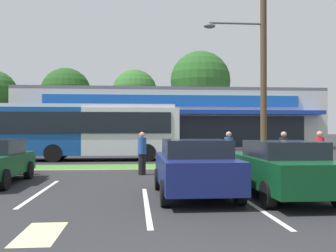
# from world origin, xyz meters

# --- Properties ---
(grass_median) EXTENTS (56.00, 2.20, 0.12)m
(grass_median) POSITION_xyz_m (0.00, 14.00, 0.06)
(grass_median) COLOR #427A2D
(grass_median) RESTS_ON ground_plane
(curb_lip) EXTENTS (56.00, 0.24, 0.12)m
(curb_lip) POSITION_xyz_m (0.00, 12.78, 0.06)
(curb_lip) COLOR gray
(curb_lip) RESTS_ON ground_plane
(parking_stripe_0) EXTENTS (0.12, 4.80, 0.01)m
(parking_stripe_0) POSITION_xyz_m (-3.04, 7.78, 0.00)
(parking_stripe_0) COLOR silver
(parking_stripe_0) RESTS_ON ground_plane
(parking_stripe_1) EXTENTS (0.12, 4.80, 0.01)m
(parking_stripe_1) POSITION_xyz_m (-0.03, 5.70, 0.00)
(parking_stripe_1) COLOR silver
(parking_stripe_1) RESTS_ON ground_plane
(parking_stripe_2) EXTENTS (0.12, 4.80, 0.01)m
(parking_stripe_2) POSITION_xyz_m (2.54, 5.40, 0.00)
(parking_stripe_2) COLOR silver
(parking_stripe_2) RESTS_ON ground_plane
(lot_arrow) EXTENTS (0.70, 1.60, 0.01)m
(lot_arrow) POSITION_xyz_m (-1.97, 3.25, 0.00)
(lot_arrow) COLOR beige
(lot_arrow) RESTS_ON ground_plane
(storefront_building) EXTENTS (28.39, 14.08, 5.61)m
(storefront_building) POSITION_xyz_m (3.10, 36.37, 2.81)
(storefront_building) COLOR beige
(storefront_building) RESTS_ON ground_plane
(tree_left) EXTENTS (6.47, 6.47, 9.74)m
(tree_left) POSITION_xyz_m (-9.26, 46.98, 6.49)
(tree_left) COLOR #473323
(tree_left) RESTS_ON ground_plane
(tree_mid_left) EXTENTS (5.63, 5.63, 9.31)m
(tree_mid_left) POSITION_xyz_m (-0.36, 44.71, 6.47)
(tree_mid_left) COLOR #473323
(tree_mid_left) RESTS_ON ground_plane
(tree_mid) EXTENTS (7.70, 7.70, 11.83)m
(tree_mid) POSITION_xyz_m (8.05, 45.08, 7.97)
(tree_mid) COLOR #473323
(tree_mid) RESTS_ON ground_plane
(utility_pole) EXTENTS (3.03, 2.40, 9.48)m
(utility_pole) POSITION_xyz_m (5.62, 14.05, 5.08)
(utility_pole) COLOR #4C3826
(utility_pole) RESTS_ON ground_plane
(city_bus) EXTENTS (12.25, 2.73, 3.25)m
(city_bus) POSITION_xyz_m (-3.89, 19.09, 1.77)
(city_bus) COLOR #144793
(city_bus) RESTS_ON ground_plane
(bus_stop_bench) EXTENTS (1.60, 0.45, 0.95)m
(bus_stop_bench) POSITION_xyz_m (-5.24, 12.13, 0.50)
(bus_stop_bench) COLOR brown
(bus_stop_bench) RESTS_ON ground_plane
(car_0) EXTENTS (2.02, 4.12, 1.56)m
(car_0) POSITION_xyz_m (1.30, 6.64, 0.80)
(car_0) COLOR navy
(car_0) RESTS_ON ground_plane
(car_2) EXTENTS (4.16, 1.95, 1.40)m
(car_2) POSITION_xyz_m (-7.21, 25.89, 0.73)
(car_2) COLOR silver
(car_2) RESTS_ON ground_plane
(car_4) EXTENTS (1.95, 4.76, 1.52)m
(car_4) POSITION_xyz_m (3.63, 6.43, 0.79)
(car_4) COLOR #0C3F1E
(car_4) RESTS_ON ground_plane
(pedestrian_near_bench) EXTENTS (0.35, 0.35, 1.76)m
(pedestrian_near_bench) POSITION_xyz_m (6.91, 10.80, 0.88)
(pedestrian_near_bench) COLOR black
(pedestrian_near_bench) RESTS_ON ground_plane
(pedestrian_by_pole) EXTENTS (0.35, 0.35, 1.74)m
(pedestrian_by_pole) POSITION_xyz_m (5.61, 11.18, 0.87)
(pedestrian_by_pole) COLOR #1E2338
(pedestrian_by_pole) RESTS_ON ground_plane
(pedestrian_mid) EXTENTS (0.35, 0.35, 1.74)m
(pedestrian_mid) POSITION_xyz_m (3.47, 11.59, 0.87)
(pedestrian_mid) COLOR black
(pedestrian_mid) RESTS_ON ground_plane
(pedestrian_far) EXTENTS (0.35, 0.35, 1.72)m
(pedestrian_far) POSITION_xyz_m (-0.03, 11.76, 0.86)
(pedestrian_far) COLOR black
(pedestrian_far) RESTS_ON ground_plane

